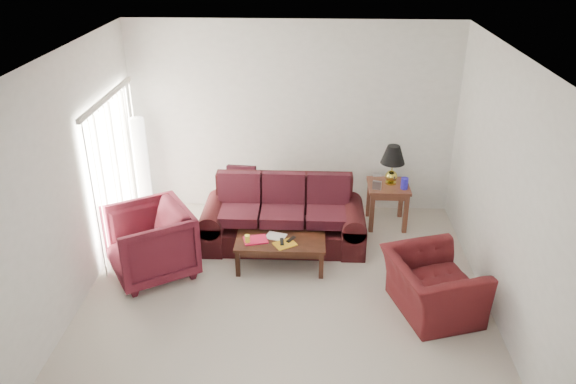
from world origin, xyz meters
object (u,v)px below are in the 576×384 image
at_px(sofa, 283,215).
at_px(armchair_left, 150,243).
at_px(floor_lamp, 142,168).
at_px(end_table, 387,204).
at_px(coffee_table, 281,253).
at_px(armchair_right, 432,286).

relative_size(sofa, armchair_left, 2.26).
bearing_deg(floor_lamp, armchair_left, -72.03).
distance_m(sofa, end_table, 1.70).
height_order(end_table, armchair_left, armchair_left).
distance_m(floor_lamp, armchair_left, 1.75).
bearing_deg(armchair_left, coffee_table, 65.65).
relative_size(end_table, armchair_right, 0.61).
height_order(floor_lamp, armchair_left, floor_lamp).
bearing_deg(sofa, armchair_right, -36.49).
bearing_deg(coffee_table, armchair_left, -159.64).
xyz_separation_m(end_table, floor_lamp, (-3.79, 0.13, 0.48)).
bearing_deg(coffee_table, floor_lamp, 160.43).
distance_m(floor_lamp, coffee_table, 2.70).
distance_m(armchair_right, coffee_table, 2.06).
bearing_deg(armchair_left, floor_lamp, 165.87).
bearing_deg(armchair_right, floor_lamp, 43.60).
bearing_deg(armchair_right, armchair_left, 62.45).
bearing_deg(sofa, armchair_left, -151.70).
bearing_deg(armchair_right, coffee_table, 47.48).
xyz_separation_m(floor_lamp, armchair_left, (0.53, -1.63, -0.35)).
xyz_separation_m(armchair_right, coffee_table, (-1.85, 0.88, -0.15)).
relative_size(sofa, end_table, 3.46).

